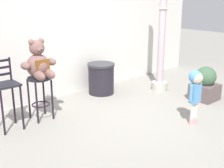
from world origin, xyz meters
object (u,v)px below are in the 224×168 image
teddy_bear (39,64)px  trash_bin (101,78)px  planter_with_shrub (205,85)px  child_walking (196,86)px  bar_stool_with_teddy (40,89)px  bar_chair_empty (6,90)px  lamppost (162,35)px

teddy_bear → trash_bin: teddy_bear is taller
planter_with_shrub → child_walking: bearing=-155.8°
bar_stool_with_teddy → planter_with_shrub: bar_stool_with_teddy is taller
bar_chair_empty → planter_with_shrub: size_ratio=1.63×
child_walking → bar_chair_empty: bar_chair_empty is taller
bar_stool_with_teddy → planter_with_shrub: (2.96, -1.30, -0.22)m
bar_stool_with_teddy → child_walking: size_ratio=0.82×
teddy_bear → trash_bin: size_ratio=0.97×
lamppost → trash_bin: bearing=149.1°
bar_stool_with_teddy → lamppost: (2.77, -0.29, 0.70)m
trash_bin → bar_chair_empty: 2.28m
bar_chair_empty → planter_with_shrub: bar_chair_empty is taller
lamppost → planter_with_shrub: bearing=-79.4°
bar_chair_empty → planter_with_shrub: (3.54, -1.29, -0.34)m
trash_bin → planter_with_shrub: size_ratio=0.96×
lamppost → planter_with_shrub: lamppost is taller
bar_stool_with_teddy → planter_with_shrub: 3.24m
teddy_bear → planter_with_shrub: bearing=-23.3°
bar_stool_with_teddy → lamppost: 2.87m
bar_chair_empty → planter_with_shrub: 3.78m
trash_bin → planter_with_shrub: 2.14m
child_walking → trash_bin: child_walking is taller
planter_with_shrub → trash_bin: bearing=127.9°
planter_with_shrub → bar_stool_with_teddy: bearing=156.2°
bar_stool_with_teddy → trash_bin: size_ratio=1.13×
bar_chair_empty → lamppost: bearing=-4.7°
bar_stool_with_teddy → lamppost: bearing=-5.9°
lamppost → bar_chair_empty: size_ratio=2.75×
child_walking → teddy_bear: bearing=4.3°
teddy_bear → child_walking: 2.56m
teddy_bear → lamppost: (2.77, -0.26, 0.25)m
bar_stool_with_teddy → bar_chair_empty: (-0.58, -0.01, 0.12)m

